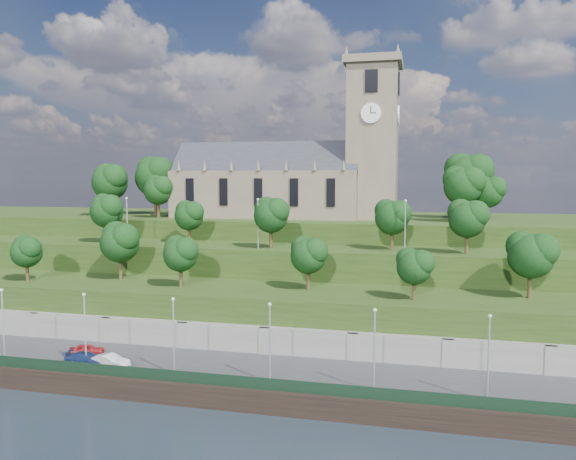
% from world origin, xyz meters
% --- Properties ---
extents(ground, '(320.00, 320.00, 0.00)m').
position_xyz_m(ground, '(0.00, 0.00, 0.00)').
color(ground, black).
rests_on(ground, ground).
extents(promenade, '(160.00, 12.00, 2.00)m').
position_xyz_m(promenade, '(0.00, 6.00, 1.00)').
color(promenade, '#2D2D30').
rests_on(promenade, ground).
extents(quay_wall, '(160.00, 0.50, 2.20)m').
position_xyz_m(quay_wall, '(0.00, -0.05, 1.10)').
color(quay_wall, black).
rests_on(quay_wall, ground).
extents(fence, '(160.00, 0.10, 1.20)m').
position_xyz_m(fence, '(0.00, 0.60, 2.60)').
color(fence, black).
rests_on(fence, promenade).
extents(retaining_wall, '(160.00, 2.10, 5.00)m').
position_xyz_m(retaining_wall, '(0.00, 11.97, 2.50)').
color(retaining_wall, slate).
rests_on(retaining_wall, ground).
extents(embankment_lower, '(160.00, 12.00, 8.00)m').
position_xyz_m(embankment_lower, '(0.00, 18.00, 4.00)').
color(embankment_lower, '#213612').
rests_on(embankment_lower, ground).
extents(embankment_upper, '(160.00, 10.00, 12.00)m').
position_xyz_m(embankment_upper, '(0.00, 29.00, 6.00)').
color(embankment_upper, '#213612').
rests_on(embankment_upper, ground).
extents(hilltop, '(160.00, 32.00, 15.00)m').
position_xyz_m(hilltop, '(0.00, 50.00, 7.50)').
color(hilltop, '#213612').
rests_on(hilltop, ground).
extents(church, '(38.60, 12.35, 27.60)m').
position_xyz_m(church, '(0.79, 45.98, 22.52)').
color(church, brown).
rests_on(church, hilltop).
extents(trees_lower, '(68.90, 8.72, 7.92)m').
position_xyz_m(trees_lower, '(2.62, 18.53, 12.81)').
color(trees_lower, '#342814').
rests_on(trees_lower, embankment_lower).
extents(trees_upper, '(57.71, 7.58, 7.48)m').
position_xyz_m(trees_upper, '(1.94, 28.08, 16.82)').
color(trees_upper, '#342814').
rests_on(trees_upper, embankment_upper).
extents(trees_hilltop, '(70.43, 16.14, 10.99)m').
position_xyz_m(trees_hilltop, '(0.18, 45.75, 21.66)').
color(trees_hilltop, '#342814').
rests_on(trees_hilltop, hilltop).
extents(lamp_posts_promenade, '(60.36, 0.36, 7.95)m').
position_xyz_m(lamp_posts_promenade, '(-2.00, 2.50, 6.59)').
color(lamp_posts_promenade, '#B2B2B7').
rests_on(lamp_posts_promenade, promenade).
extents(lamp_posts_upper, '(40.36, 0.36, 7.03)m').
position_xyz_m(lamp_posts_upper, '(-0.00, 26.00, 16.11)').
color(lamp_posts_upper, '#B2B2B7').
rests_on(lamp_posts_upper, embankment_upper).
extents(car_left, '(4.03, 2.73, 1.27)m').
position_xyz_m(car_left, '(-14.24, 6.12, 2.64)').
color(car_left, maroon).
rests_on(car_left, promenade).
extents(car_middle, '(4.48, 2.07, 1.42)m').
position_xyz_m(car_middle, '(-9.47, 2.93, 2.71)').
color(car_middle, '#A2A3A7').
rests_on(car_middle, promenade).
extents(car_right, '(4.83, 1.99, 1.40)m').
position_xyz_m(car_right, '(-12.23, 2.95, 2.70)').
color(car_right, navy).
rests_on(car_right, promenade).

